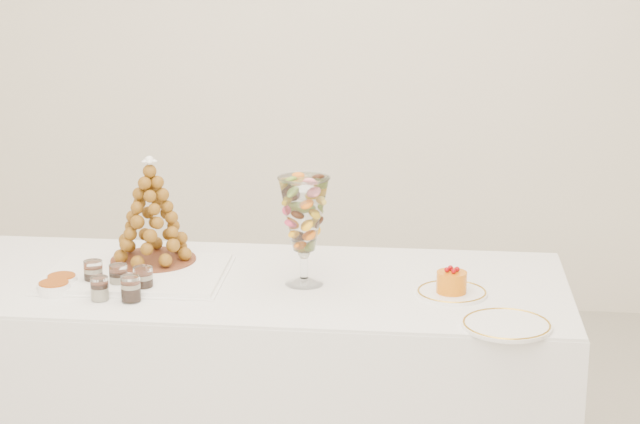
# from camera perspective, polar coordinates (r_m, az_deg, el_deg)

# --- Properties ---
(buffet_table) EXTENTS (1.91, 0.78, 0.72)m
(buffet_table) POSITION_cam_1_polar(r_m,az_deg,el_deg) (3.38, -3.50, -9.46)
(buffet_table) COLOR white
(buffet_table) RESTS_ON ground
(lace_tray) EXTENTS (0.55, 0.42, 0.02)m
(lace_tray) POSITION_cam_1_polar(r_m,az_deg,el_deg) (3.32, -9.77, -3.24)
(lace_tray) COLOR white
(lace_tray) RESTS_ON buffet_table
(macaron_vase) EXTENTS (0.15, 0.15, 0.33)m
(macaron_vase) POSITION_cam_1_polar(r_m,az_deg,el_deg) (3.15, -0.86, -0.18)
(macaron_vase) COLOR white
(macaron_vase) RESTS_ON buffet_table
(cake_plate) EXTENTS (0.21, 0.21, 0.01)m
(cake_plate) POSITION_cam_1_polar(r_m,az_deg,el_deg) (3.14, 7.04, -4.30)
(cake_plate) COLOR white
(cake_plate) RESTS_ON buffet_table
(spare_plate) EXTENTS (0.24, 0.24, 0.01)m
(spare_plate) POSITION_cam_1_polar(r_m,az_deg,el_deg) (2.92, 9.92, -5.97)
(spare_plate) COLOR white
(spare_plate) RESTS_ON buffet_table
(verrine_a) EXTENTS (0.07, 0.07, 0.08)m
(verrine_a) POSITION_cam_1_polar(r_m,az_deg,el_deg) (3.26, -12.00, -3.21)
(verrine_a) COLOR white
(verrine_a) RESTS_ON buffet_table
(verrine_b) EXTENTS (0.07, 0.07, 0.07)m
(verrine_b) POSITION_cam_1_polar(r_m,az_deg,el_deg) (3.21, -10.70, -3.40)
(verrine_b) COLOR white
(verrine_b) RESTS_ON buffet_table
(verrine_c) EXTENTS (0.07, 0.07, 0.08)m
(verrine_c) POSITION_cam_1_polar(r_m,az_deg,el_deg) (3.17, -9.41, -3.58)
(verrine_c) COLOR white
(verrine_c) RESTS_ON buffet_table
(verrine_d) EXTENTS (0.06, 0.06, 0.07)m
(verrine_d) POSITION_cam_1_polar(r_m,az_deg,el_deg) (3.13, -11.68, -4.02)
(verrine_d) COLOR white
(verrine_d) RESTS_ON buffet_table
(verrine_e) EXTENTS (0.07, 0.07, 0.08)m
(verrine_e) POSITION_cam_1_polar(r_m,az_deg,el_deg) (3.10, -10.06, -4.06)
(verrine_e) COLOR white
(verrine_e) RESTS_ON buffet_table
(ramekin_back) EXTENTS (0.09, 0.09, 0.03)m
(ramekin_back) POSITION_cam_1_polar(r_m,az_deg,el_deg) (3.28, -13.61, -3.60)
(ramekin_back) COLOR white
(ramekin_back) RESTS_ON buffet_table
(ramekin_front) EXTENTS (0.10, 0.10, 0.03)m
(ramekin_front) POSITION_cam_1_polar(r_m,az_deg,el_deg) (3.22, -14.00, -3.97)
(ramekin_front) COLOR white
(ramekin_front) RESTS_ON buffet_table
(croquembouche) EXTENTS (0.27, 0.27, 0.33)m
(croquembouche) POSITION_cam_1_polar(r_m,az_deg,el_deg) (3.37, -8.99, 0.08)
(croquembouche) COLOR brown
(croquembouche) RESTS_ON lace_tray
(mousse_cake) EXTENTS (0.09, 0.09, 0.08)m
(mousse_cake) POSITION_cam_1_polar(r_m,az_deg,el_deg) (3.12, 7.03, -3.71)
(mousse_cake) COLOR orange
(mousse_cake) RESTS_ON cake_plate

